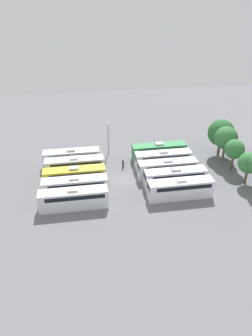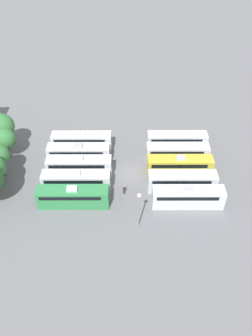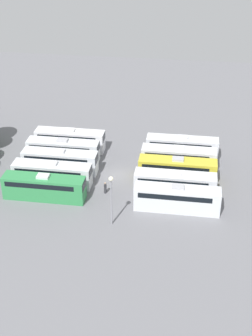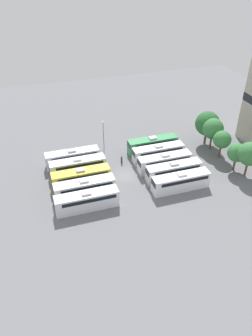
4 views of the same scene
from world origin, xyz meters
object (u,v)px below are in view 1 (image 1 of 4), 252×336
tree_1 (226,138)px  bus_1 (75,165)px  bus_6 (163,159)px  worker_person (123,164)px  bus_9 (181,188)px  bus_5 (159,151)px  bus_3 (75,186)px  tree_0 (221,133)px  bus_4 (74,198)px  bus_8 (175,177)px  bus_0 (72,157)px  bus_2 (75,176)px  tree_3 (249,163)px  bus_7 (168,168)px  light_pole (108,132)px  tree_2 (234,149)px

tree_1 → bus_1: bearing=-89.0°
bus_6 → worker_person: bearing=-98.4°
bus_9 → bus_5: bearing=-179.7°
bus_3 → tree_0: 32.07m
bus_4 → bus_8: size_ratio=1.00×
bus_0 → bus_2: (7.35, 0.35, 0.00)m
bus_2 → tree_3: bearing=81.7°
bus_5 → bus_7: 7.19m
bus_3 → tree_3: 30.65m
bus_5 → tree_0: (0.39, 12.79, 3.30)m
bus_8 → tree_1: bearing=121.8°
bus_3 → worker_person: bearing=131.3°
bus_0 → tree_1: (2.96, 30.45, 3.27)m
bus_0 → bus_4: bearing=-0.0°
tree_3 → bus_4: bearing=-85.3°
worker_person → tree_0: 21.20m
bus_2 → tree_0: 31.11m
bus_0 → worker_person: bus_0 is taller
bus_8 → worker_person: (-8.25, -8.11, -0.99)m
bus_7 → light_pole: bearing=-139.9°
bus_6 → light_pole: size_ratio=1.60×
bus_0 → worker_person: 10.20m
worker_person → tree_2: 21.44m
bus_4 → tree_1: size_ratio=1.49×
worker_person → tree_3: tree_3 is taller
bus_6 → bus_8: same height
bus_4 → tree_1: (-11.39, 30.46, 3.27)m
bus_2 → bus_4: 7.01m
bus_2 → bus_9: same height
bus_7 → tree_1: (-4.31, 12.93, 3.27)m
bus_5 → bus_9: bearing=0.3°
bus_6 → tree_3: bearing=58.2°
bus_4 → bus_5: bearing=128.9°
bus_7 → bus_8: 3.46m
bus_5 → bus_8: size_ratio=1.00×
tree_3 → bus_1: bearing=-105.4°
tree_1 → bus_7: bearing=-71.6°
bus_6 → tree_1: size_ratio=1.49×
bus_7 → worker_person: size_ratio=6.46×
bus_1 → tree_3: (8.35, 30.41, 2.33)m
bus_7 → light_pole: light_pole is taller
bus_1 → tree_0: tree_0 is taller
tree_0 → bus_0: bearing=-90.9°
bus_4 → tree_2: 31.56m
bus_3 → tree_2: bearing=97.5°
bus_1 → worker_person: 9.49m
bus_3 → light_pole: light_pole is taller
bus_7 → light_pole: size_ratio=1.60×
bus_0 → tree_3: (11.83, 30.87, 2.33)m
bus_2 → bus_6: bearing=102.3°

